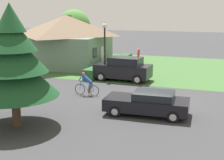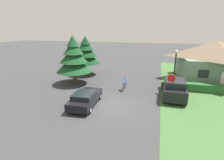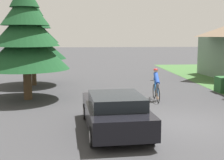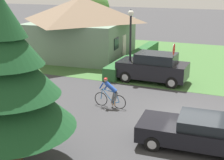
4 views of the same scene
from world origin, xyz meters
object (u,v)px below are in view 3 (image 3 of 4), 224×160
at_px(conifer_tall_near, 26,35).
at_px(conifer_tall_far, 33,35).
at_px(cyclist, 156,85).
at_px(sedan_left_lane, 115,111).

xyz_separation_m(conifer_tall_near, conifer_tall_far, (-0.38, 4.43, -0.00)).
height_order(conifer_tall_near, conifer_tall_far, conifer_tall_near).
xyz_separation_m(cyclist, conifer_tall_far, (-6.75, 5.25, 2.45)).
bearing_deg(cyclist, conifer_tall_far, 54.68).
distance_m(sedan_left_lane, conifer_tall_far, 11.14).
relative_size(sedan_left_lane, conifer_tall_near, 0.78).
xyz_separation_m(sedan_left_lane, cyclist, (2.53, 4.75, 0.08)).
xyz_separation_m(sedan_left_lane, conifer_tall_near, (-3.84, 5.56, 2.53)).
bearing_deg(sedan_left_lane, conifer_tall_near, 31.05).
bearing_deg(conifer_tall_near, conifer_tall_far, 94.85).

